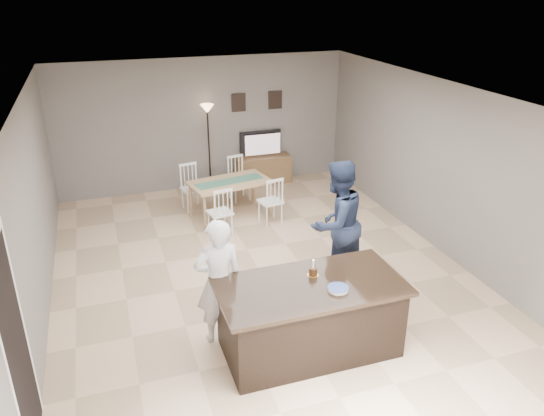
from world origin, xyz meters
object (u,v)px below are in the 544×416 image
object	(u,v)px
woman	(219,282)
kitchen_island	(310,317)
birthday_cake	(313,271)
man	(337,223)
plate_stack	(338,289)
dining_table	(230,187)
television	(262,144)
floor_lamp	(208,124)
tv_console	(263,170)

from	to	relation	value
woman	kitchen_island	bearing A→B (deg)	146.43
kitchen_island	birthday_cake	world-z (taller)	birthday_cake
kitchen_island	man	xyz separation A→B (m)	(0.95, 1.35, 0.47)
man	birthday_cake	size ratio (longest dim) A/B	8.80
plate_stack	man	bearing A→B (deg)	65.58
man	dining_table	bearing A→B (deg)	-93.22
television	floor_lamp	xyz separation A→B (m)	(-1.15, -0.05, 0.53)
woman	man	world-z (taller)	man
man	kitchen_island	bearing A→B (deg)	34.48
tv_console	man	bearing A→B (deg)	-93.39
kitchen_island	birthday_cake	size ratio (longest dim) A/B	10.22
plate_stack	floor_lamp	size ratio (longest dim) A/B	0.13
man	woman	bearing A→B (deg)	2.45
television	man	bearing A→B (deg)	86.66
dining_table	floor_lamp	world-z (taller)	floor_lamp
television	dining_table	size ratio (longest dim) A/B	0.49
floor_lamp	kitchen_island	bearing A→B (deg)	-90.47
television	woman	distance (m)	5.53
birthday_cake	plate_stack	size ratio (longest dim) A/B	0.88
man	floor_lamp	xyz separation A→B (m)	(-0.90, 4.24, 0.47)
tv_console	woman	distance (m)	5.48
kitchen_island	tv_console	distance (m)	5.70
tv_console	plate_stack	world-z (taller)	plate_stack
plate_stack	dining_table	bearing A→B (deg)	91.90
television	birthday_cake	distance (m)	5.57
television	floor_lamp	size ratio (longest dim) A/B	0.51
woman	man	xyz separation A→B (m)	(1.90, 0.80, 0.12)
tv_console	birthday_cake	world-z (taller)	birthday_cake
kitchen_island	man	bearing A→B (deg)	54.87
floor_lamp	man	bearing A→B (deg)	-77.97
kitchen_island	floor_lamp	distance (m)	5.67
woman	dining_table	size ratio (longest dim) A/B	0.86
kitchen_island	man	world-z (taller)	man
tv_console	floor_lamp	size ratio (longest dim) A/B	0.67
television	woman	xyz separation A→B (m)	(-2.15, -5.09, -0.06)
tv_console	floor_lamp	bearing A→B (deg)	179.01
plate_stack	dining_table	world-z (taller)	plate_stack
television	plate_stack	distance (m)	5.93
woman	birthday_cake	world-z (taller)	woman
man	plate_stack	bearing A→B (deg)	45.20
man	floor_lamp	world-z (taller)	man
birthday_cake	dining_table	distance (m)	3.95
man	television	bearing A→B (deg)	-113.72
kitchen_island	television	bearing A→B (deg)	77.99
birthday_cake	floor_lamp	world-z (taller)	floor_lamp
television	plate_stack	world-z (taller)	television
birthday_cake	floor_lamp	bearing A→B (deg)	90.58
plate_stack	floor_lamp	xyz separation A→B (m)	(-0.19, 5.80, 0.48)
tv_console	floor_lamp	world-z (taller)	floor_lamp
plate_stack	dining_table	size ratio (longest dim) A/B	0.13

